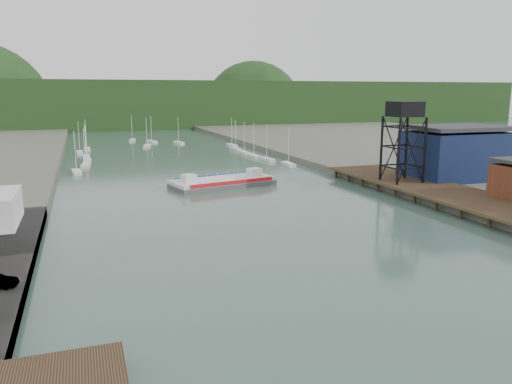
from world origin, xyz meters
TOP-DOWN VIEW (x-y plane):
  - ground at (0.00, 0.00)m, footprint 600.00×600.00m
  - east_pier at (37.00, 45.00)m, footprint 14.00×70.00m
  - lift_tower at (35.00, 58.00)m, footprint 6.50×6.50m
  - blue_shed at (50.00, 60.00)m, footprint 20.50×14.50m
  - marina_sailboats at (0.08, 138.46)m, footprint 57.71×92.65m
  - distant_hills at (-3.98, 301.35)m, footprint 500.00×120.00m
  - chain_ferry at (2.44, 75.96)m, footprint 23.57×13.49m

SIDE VIEW (x-z plane):
  - ground at x=0.00m, z-range 0.00..0.00m
  - marina_sailboats at x=0.08m, z-range -0.10..0.80m
  - chain_ferry at x=2.44m, z-range -0.68..2.51m
  - east_pier at x=37.00m, z-range 0.67..3.12m
  - blue_shed at x=50.00m, z-range 1.41..12.71m
  - distant_hills at x=-3.98m, z-range -29.62..50.38m
  - lift_tower at x=35.00m, z-range 7.65..23.65m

